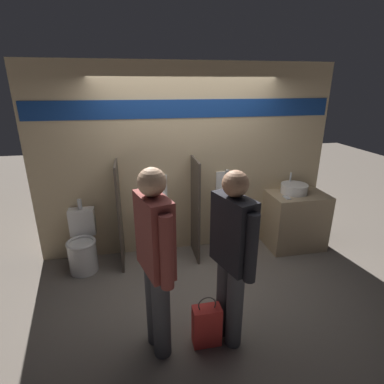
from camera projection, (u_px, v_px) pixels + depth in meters
ground_plane at (194, 266)px, 4.19m from camera, size 16.00×16.00×0.00m
display_wall at (186, 162)px, 4.28m from camera, size 4.23×0.07×2.70m
sink_counter at (295, 220)px, 4.60m from camera, size 0.85×0.58×0.86m
sink_basin at (294, 188)px, 4.48m from camera, size 0.39×0.39×0.28m
cell_phone at (287, 197)px, 4.30m from camera, size 0.07×0.14×0.01m
divider_near_counter at (120, 216)px, 4.05m from camera, size 0.03×0.53×1.46m
divider_mid at (195, 210)px, 4.24m from camera, size 0.03×0.53×1.46m
urinal_near_counter at (157, 204)px, 4.24m from camera, size 0.33×0.29×1.23m
urinal_far at (228, 199)px, 4.43m from camera, size 0.33×0.29×1.23m
toilet at (83, 247)px, 4.06m from camera, size 0.39×0.55×0.95m
person_in_vest at (155, 258)px, 2.59m from camera, size 0.32×0.61×1.80m
person_with_lanyard at (232, 254)px, 2.70m from camera, size 0.32×0.58×1.74m
shopping_bag at (207, 325)px, 2.89m from camera, size 0.27×0.15×0.55m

